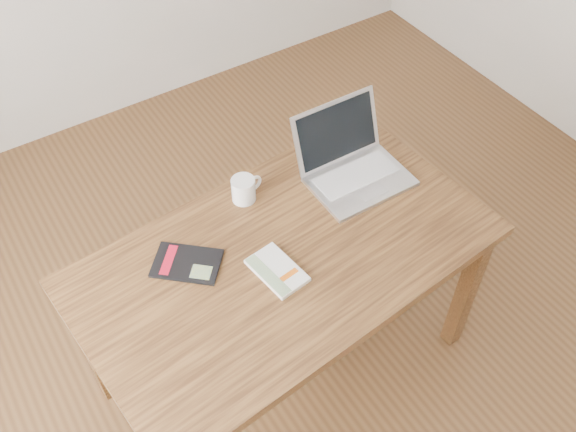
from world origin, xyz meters
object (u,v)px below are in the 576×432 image
black_guidebook (187,263)px  laptop (352,164)px  desk (285,269)px  coffee_mug (244,189)px  white_guidebook (277,270)px

black_guidebook → laptop: bearing=-43.9°
desk → coffee_mug: coffee_mug is taller
white_guidebook → laptop: size_ratio=0.58×
black_guidebook → desk: bearing=-72.4°
black_guidebook → coffee_mug: size_ratio=2.09×
desk → laptop: size_ratio=4.03×
desk → coffee_mug: (0.01, 0.29, 0.14)m
black_guidebook → white_guidebook: bearing=-86.9°
desk → white_guidebook: white_guidebook is taller
coffee_mug → white_guidebook: bearing=-110.9°
coffee_mug → desk: bearing=-100.6°
laptop → black_guidebook: bearing=-175.0°
black_guidebook → coffee_mug: bearing=-21.4°
white_guidebook → laptop: 0.54m
desk → black_guidebook: black_guidebook is taller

